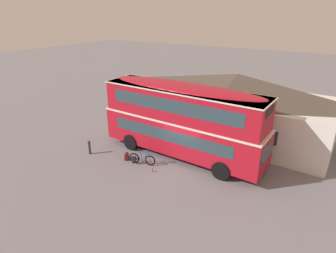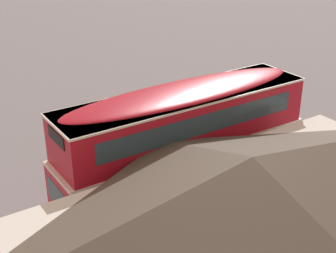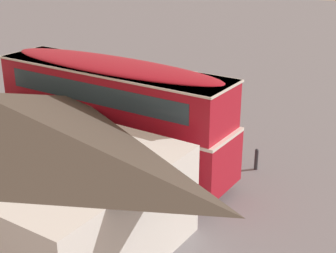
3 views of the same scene
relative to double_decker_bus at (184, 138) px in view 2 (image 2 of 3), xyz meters
name	(u,v)px [view 2 (image 2 of 3)]	position (x,y,z in m)	size (l,w,h in m)	color
ground_plane	(159,189)	(0.59, -0.94, -2.65)	(120.00, 120.00, 0.00)	slate
double_decker_bus	(184,138)	(0.00, 0.00, 0.00)	(10.86, 2.99, 4.79)	black
touring_bicycle	(180,155)	(-1.57, -2.32, -2.27)	(1.70, 0.73, 1.06)	black
backpack_on_ground	(197,150)	(-2.67, -2.39, -2.37)	(0.34, 0.36, 0.53)	maroon
water_bottle_blue_sports	(187,155)	(-2.13, -2.52, -2.52)	(0.08, 0.08, 0.26)	#338CBF
water_bottle_red_squeeze	(155,164)	(-0.45, -2.73, -2.54)	(0.07, 0.07, 0.22)	#D84C33
pub_building	(247,223)	(1.65, 5.29, -0.27)	(14.28, 7.37, 4.66)	silver
kerb_bollard	(229,128)	(-5.30, -3.02, -2.15)	(0.16, 0.16, 0.97)	#333338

